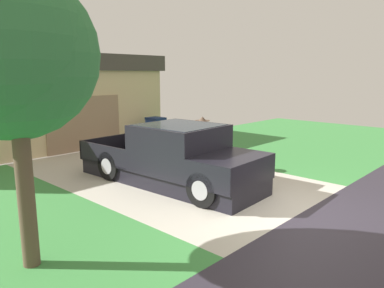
{
  "coord_description": "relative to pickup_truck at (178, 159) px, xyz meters",
  "views": [
    {
      "loc": [
        -6.92,
        -3.34,
        2.91
      ],
      "look_at": [
        0.15,
        3.27,
        1.05
      ],
      "focal_mm": 34.31,
      "sensor_mm": 36.0,
      "label": 1
    }
  ],
  "objects": [
    {
      "name": "house_with_garage",
      "position": [
        -0.6,
        9.07,
        1.14
      ],
      "size": [
        10.93,
        6.73,
        3.68
      ],
      "color": "#D1B88B",
      "rests_on": "ground"
    },
    {
      "name": "handbag",
      "position": [
        1.62,
        0.25,
        -0.59
      ],
      "size": [
        0.31,
        0.18,
        0.42
      ],
      "color": "brown",
      "rests_on": "ground"
    },
    {
      "name": "wheeled_trash_bin",
      "position": [
        3.52,
        4.88,
        -0.13
      ],
      "size": [
        0.6,
        0.72,
        1.1
      ],
      "color": "navy",
      "rests_on": "ground"
    },
    {
      "name": "person_with_hat",
      "position": [
        1.57,
        0.56,
        0.21
      ],
      "size": [
        0.45,
        0.45,
        1.65
      ],
      "rotation": [
        0.0,
        0.0,
        -2.5
      ],
      "color": "#333842",
      "rests_on": "ground"
    },
    {
      "name": "front_yard_tree",
      "position": [
        -4.5,
        -1.06,
        2.55
      ],
      "size": [
        2.77,
        2.68,
        4.58
      ],
      "color": "brown",
      "rests_on": "ground"
    },
    {
      "name": "pickup_truck",
      "position": [
        0.0,
        0.0,
        0.0
      ],
      "size": [
        2.26,
        5.44,
        1.62
      ],
      "rotation": [
        0.0,
        0.0,
        3.19
      ],
      "color": "black",
      "rests_on": "ground"
    }
  ]
}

